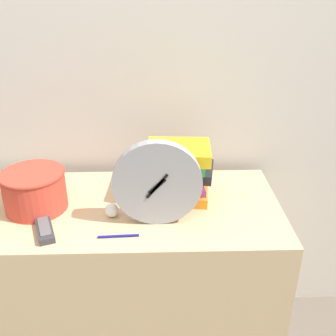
# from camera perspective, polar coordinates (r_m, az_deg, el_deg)

# --- Properties ---
(wall_back) EXTENTS (6.00, 0.04, 2.40)m
(wall_back) POSITION_cam_1_polar(r_m,az_deg,el_deg) (1.54, -6.76, 15.34)
(wall_back) COLOR beige
(wall_back) RESTS_ON ground_plane
(desk) EXTENTS (1.12, 0.52, 0.76)m
(desk) POSITION_cam_1_polar(r_m,az_deg,el_deg) (1.62, -6.12, -16.93)
(desk) COLOR tan
(desk) RESTS_ON ground_plane
(desk_clock) EXTENTS (0.28, 0.04, 0.28)m
(desk_clock) POSITION_cam_1_polar(r_m,az_deg,el_deg) (1.22, -1.60, -2.27)
(desk_clock) COLOR #99999E
(desk_clock) RESTS_ON desk
(book_stack) EXTENTS (0.27, 0.21, 0.20)m
(book_stack) POSITION_cam_1_polar(r_m,az_deg,el_deg) (1.38, 1.47, -0.64)
(book_stack) COLOR orange
(book_stack) RESTS_ON desk
(basket) EXTENTS (0.22, 0.22, 0.14)m
(basket) POSITION_cam_1_polar(r_m,az_deg,el_deg) (1.41, -18.82, -2.90)
(basket) COLOR #C63D2D
(basket) RESTS_ON desk
(tv_remote) EXTENTS (0.10, 0.16, 0.02)m
(tv_remote) POSITION_cam_1_polar(r_m,az_deg,el_deg) (1.31, -17.50, -8.33)
(tv_remote) COLOR #333338
(tv_remote) RESTS_ON desk
(crumpled_paper_ball) EXTENTS (0.05, 0.05, 0.05)m
(crumpled_paper_ball) POSITION_cam_1_polar(r_m,az_deg,el_deg) (1.32, -8.17, -6.08)
(crumpled_paper_ball) COLOR white
(crumpled_paper_ball) RESTS_ON desk
(pen) EXTENTS (0.13, 0.01, 0.01)m
(pen) POSITION_cam_1_polar(r_m,az_deg,el_deg) (1.23, -7.21, -9.77)
(pen) COLOR navy
(pen) RESTS_ON desk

